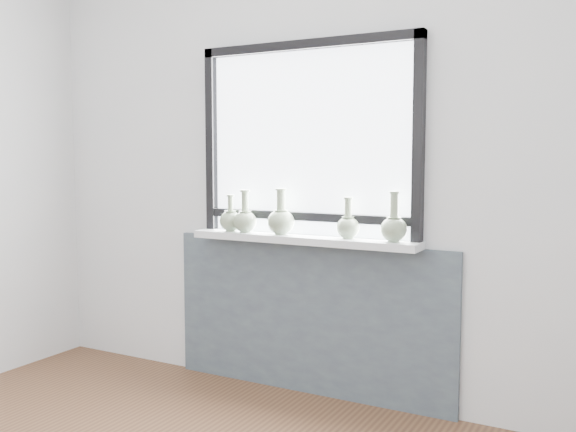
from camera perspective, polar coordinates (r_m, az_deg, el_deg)
The scene contains 9 objects.
back_wall at distance 3.55m, azimuth 2.01°, elevation 4.85°, with size 3.60×0.02×2.60m, color silver.
apron_panel at distance 3.63m, azimuth 1.75°, elevation -9.00°, with size 1.70×0.03×0.86m, color #4F5F67.
windowsill at distance 3.49m, azimuth 1.26°, elevation -2.08°, with size 1.32×0.18×0.04m, color white.
window at distance 3.52m, azimuth 1.75°, elevation 7.15°, with size 1.30×0.06×1.05m.
vase_a at distance 3.69m, azimuth -5.13°, elevation -0.33°, with size 0.13×0.13×0.21m.
vase_b at distance 3.64m, azimuth -3.84°, elevation -0.30°, with size 0.13×0.13×0.24m.
vase_c at distance 3.52m, azimuth -0.64°, elevation -0.32°, with size 0.15×0.15×0.25m.
vase_d at distance 3.37m, azimuth 5.35°, elevation -0.84°, with size 0.12×0.12×0.22m.
vase_e at distance 3.26m, azimuth 9.39°, elevation -0.94°, with size 0.14×0.14×0.26m.
Camera 1 is at (1.58, -1.36, 1.33)m, focal length 40.00 mm.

